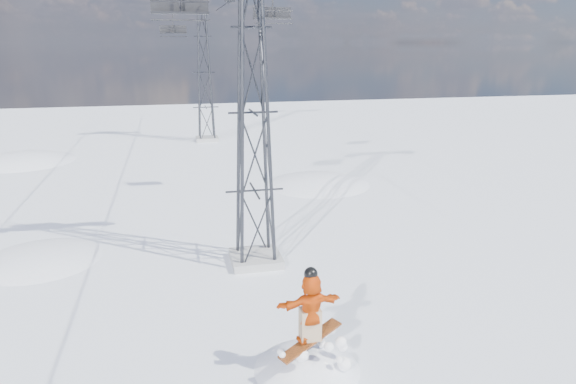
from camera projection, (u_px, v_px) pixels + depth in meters
name	position (u px, v px, depth m)	size (l,w,h in m)	color
snow_terrain	(139.00, 325.00, 32.79)	(39.00, 37.00, 22.00)	white
lift_tower_near	(253.00, 113.00, 17.34)	(5.20, 1.80, 11.43)	#999999
lift_tower_far	(204.00, 73.00, 40.76)	(5.20, 1.80, 11.43)	#999999
lift_chair_near	(180.00, 7.00, 17.24)	(1.93, 0.55, 2.39)	#232326
lift_chair_mid	(273.00, 14.00, 24.02)	(1.81, 0.52, 2.25)	#232326
lift_chair_far	(173.00, 30.00, 41.08)	(2.13, 0.61, 2.64)	#232326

